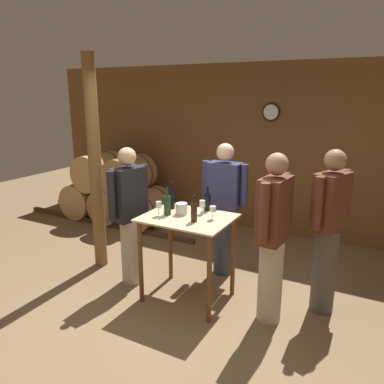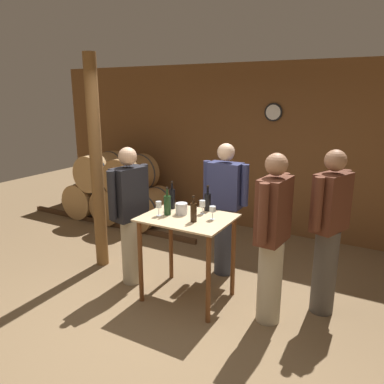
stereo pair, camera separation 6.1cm
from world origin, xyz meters
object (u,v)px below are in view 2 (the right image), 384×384
(person_visitor_bearded, at_px, (225,207))
(wine_glass_near_left, at_px, (159,205))
(wine_glass_near_center, at_px, (202,204))
(person_visitor_with_scarf, at_px, (272,236))
(wine_bottle_far_left, at_px, (172,198))
(wooden_post, at_px, (96,165))
(person_host, at_px, (329,230))
(wine_bottle_left, at_px, (167,205))
(wine_bottle_center, at_px, (208,201))
(wine_glass_near_right, at_px, (213,210))
(person_visitor_near_door, at_px, (130,213))
(ice_bucket, at_px, (181,209))
(wine_bottle_right, at_px, (194,212))

(person_visitor_bearded, bearing_deg, wine_glass_near_left, -113.77)
(wine_glass_near_center, xyz_separation_m, person_visitor_with_scarf, (0.83, -0.14, -0.16))
(wine_bottle_far_left, bearing_deg, wine_glass_near_center, -1.81)
(wooden_post, xyz_separation_m, person_host, (2.80, 0.27, -0.44))
(wooden_post, relative_size, wine_glass_near_center, 17.72)
(wine_glass_near_left, bearing_deg, person_visitor_bearded, 66.23)
(wine_bottle_left, relative_size, wine_bottle_center, 1.06)
(wine_glass_near_left, bearing_deg, wine_glass_near_right, 17.06)
(wine_bottle_center, relative_size, wine_glass_near_center, 1.90)
(wine_glass_near_center, distance_m, person_visitor_near_door, 0.90)
(wine_bottle_left, xyz_separation_m, ice_bucket, (0.13, 0.08, -0.05))
(person_host, bearing_deg, wine_glass_near_center, -166.88)
(wine_glass_near_left, relative_size, wine_glass_near_center, 1.04)
(wine_bottle_far_left, height_order, wine_bottle_left, wine_bottle_far_left)
(wine_glass_near_center, bearing_deg, person_visitor_bearded, 89.69)
(wine_glass_near_left, bearing_deg, wine_bottle_far_left, 92.92)
(ice_bucket, xyz_separation_m, person_host, (1.46, 0.42, -0.11))
(wine_bottle_right, xyz_separation_m, person_visitor_with_scarf, (0.79, 0.13, -0.16))
(wine_glass_near_right, bearing_deg, person_visitor_with_scarf, -2.66)
(person_host, relative_size, person_visitor_bearded, 1.03)
(wine_bottle_center, xyz_separation_m, person_visitor_bearded, (0.01, 0.45, -0.19))
(person_visitor_bearded, bearing_deg, ice_bucket, -105.23)
(person_host, bearing_deg, wine_bottle_far_left, -170.33)
(wine_glass_near_left, relative_size, person_visitor_with_scarf, 0.09)
(wine_glass_near_center, bearing_deg, wine_glass_near_right, -31.74)
(wine_bottle_right, relative_size, wine_glass_near_left, 1.74)
(wine_bottle_center, bearing_deg, wine_bottle_right, -83.50)
(ice_bucket, bearing_deg, wine_bottle_right, -31.99)
(wine_bottle_far_left, bearing_deg, person_visitor_bearded, 55.37)
(person_visitor_with_scarf, relative_size, person_visitor_bearded, 1.03)
(wine_bottle_left, bearing_deg, wine_bottle_right, -9.53)
(wine_bottle_right, relative_size, wine_glass_near_center, 1.81)
(wine_glass_near_center, distance_m, person_visitor_with_scarf, 0.86)
(wine_bottle_far_left, height_order, ice_bucket, wine_bottle_far_left)
(wine_glass_near_center, height_order, person_host, person_host)
(wine_bottle_far_left, relative_size, person_host, 0.19)
(wine_glass_near_left, bearing_deg, person_visitor_near_door, 166.50)
(wine_glass_near_right, relative_size, person_visitor_near_door, 0.09)
(ice_bucket, relative_size, person_visitor_bearded, 0.08)
(wine_bottle_right, relative_size, person_visitor_bearded, 0.17)
(person_visitor_with_scarf, distance_m, person_visitor_near_door, 1.70)
(wooden_post, height_order, person_host, wooden_post)
(wine_bottle_right, bearing_deg, wine_bottle_far_left, 147.29)
(wine_bottle_far_left, distance_m, wine_glass_near_center, 0.39)
(wooden_post, relative_size, person_host, 1.58)
(wine_bottle_center, relative_size, person_visitor_near_door, 0.18)
(wine_bottle_left, bearing_deg, wine_glass_near_left, -129.57)
(wine_bottle_center, xyz_separation_m, person_visitor_near_door, (-0.86, -0.30, -0.19))
(wooden_post, relative_size, wine_bottle_center, 9.31)
(wooden_post, relative_size, person_visitor_with_scarf, 1.58)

